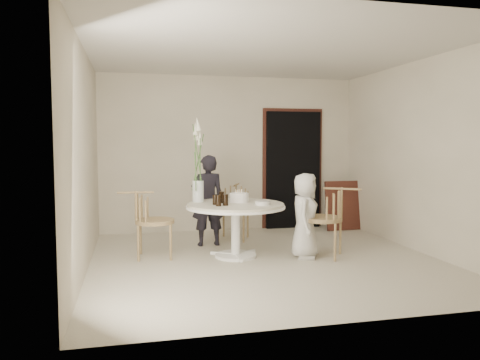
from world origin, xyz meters
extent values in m
plane|color=beige|center=(0.00, 0.00, 0.00)|extent=(4.50, 4.50, 0.00)
plane|color=silver|center=(0.00, 0.00, 2.70)|extent=(4.50, 4.50, 0.00)
plane|color=beige|center=(0.00, 2.25, 1.35)|extent=(4.50, 0.00, 4.50)
plane|color=beige|center=(0.00, -2.25, 1.35)|extent=(4.50, 0.00, 4.50)
plane|color=beige|center=(-2.25, 0.00, 1.35)|extent=(0.00, 4.50, 4.50)
plane|color=beige|center=(2.25, 0.00, 1.35)|extent=(0.00, 4.50, 4.50)
cube|color=black|center=(1.15, 2.19, 1.05)|extent=(1.00, 0.10, 2.10)
cube|color=#52251C|center=(1.15, 2.23, 1.11)|extent=(1.12, 0.03, 2.22)
cylinder|color=white|center=(-0.35, 0.25, 0.02)|extent=(0.56, 0.56, 0.04)
cylinder|color=white|center=(-0.35, 0.25, 0.34)|extent=(0.12, 0.12, 0.65)
cylinder|color=white|center=(-0.35, 0.25, 0.68)|extent=(1.33, 1.33, 0.03)
cylinder|color=beige|center=(-0.35, 0.25, 0.71)|extent=(1.30, 1.30, 0.04)
cube|color=#52251C|center=(1.95, 1.77, 0.43)|extent=(0.66, 0.21, 0.87)
cylinder|color=tan|center=(-0.40, 1.27, 0.23)|extent=(0.03, 0.03, 0.45)
cylinder|color=tan|center=(-0.03, 1.11, 0.23)|extent=(0.03, 0.03, 0.45)
cylinder|color=tan|center=(-0.24, 1.64, 0.23)|extent=(0.03, 0.03, 0.45)
cylinder|color=tan|center=(0.13, 1.48, 0.23)|extent=(0.03, 0.03, 0.45)
cylinder|color=tan|center=(-0.14, 1.38, 0.47)|extent=(0.50, 0.50, 0.05)
cylinder|color=tan|center=(0.74, 0.33, 0.25)|extent=(0.03, 0.03, 0.49)
cylinder|color=tan|center=(0.49, -0.04, 0.25)|extent=(0.03, 0.03, 0.49)
cylinder|color=tan|center=(1.10, 0.08, 0.25)|extent=(0.03, 0.03, 0.49)
cylinder|color=tan|center=(0.86, -0.28, 0.25)|extent=(0.03, 0.03, 0.49)
cylinder|color=tan|center=(0.80, 0.02, 0.52)|extent=(0.55, 0.55, 0.05)
cylinder|color=tan|center=(-1.22, 0.26, 0.23)|extent=(0.03, 0.03, 0.47)
cylinder|color=tan|center=(-1.18, 0.68, 0.23)|extent=(0.03, 0.03, 0.47)
cylinder|color=tan|center=(-1.64, 0.30, 0.23)|extent=(0.03, 0.03, 0.47)
cylinder|color=tan|center=(-1.60, 0.71, 0.23)|extent=(0.03, 0.03, 0.47)
cylinder|color=tan|center=(-1.41, 0.49, 0.49)|extent=(0.52, 0.52, 0.05)
imported|color=black|center=(-0.60, 1.05, 0.68)|extent=(0.51, 0.35, 1.36)
imported|color=silver|center=(0.54, 0.00, 0.57)|extent=(0.57, 0.66, 1.14)
cylinder|color=white|center=(-0.27, 0.37, 0.79)|extent=(0.26, 0.26, 0.12)
cylinder|color=beige|center=(-0.27, 0.37, 0.88)|extent=(0.01, 0.01, 0.05)
cylinder|color=beige|center=(-0.23, 0.40, 0.88)|extent=(0.01, 0.01, 0.05)
cylinder|color=beige|center=(-0.32, 0.39, 0.88)|extent=(0.01, 0.01, 0.05)
cylinder|color=beige|center=(-0.25, 0.33, 0.88)|extent=(0.01, 0.01, 0.05)
cylinder|color=beige|center=(-0.31, 0.34, 0.88)|extent=(0.01, 0.01, 0.05)
cylinder|color=black|center=(-0.62, 0.03, 0.80)|extent=(0.07, 0.07, 0.15)
cylinder|color=black|center=(-0.52, 0.07, 0.80)|extent=(0.09, 0.09, 0.15)
cylinder|color=black|center=(-0.64, 0.18, 0.80)|extent=(0.08, 0.08, 0.13)
cylinder|color=black|center=(-0.52, 0.33, 0.81)|extent=(0.10, 0.10, 0.16)
cylinder|color=silver|center=(-0.04, 0.02, 0.76)|extent=(0.24, 0.24, 0.05)
cylinder|color=silver|center=(-0.82, 0.54, 0.88)|extent=(0.16, 0.16, 0.29)
cylinder|color=#447130|center=(-0.78, 0.54, 1.24)|extent=(0.01, 0.01, 0.73)
cone|color=white|center=(-0.78, 0.54, 1.61)|extent=(0.07, 0.07, 0.19)
cylinder|color=#447130|center=(-0.81, 0.57, 1.27)|extent=(0.01, 0.01, 0.80)
cone|color=white|center=(-0.81, 0.57, 1.67)|extent=(0.07, 0.07, 0.19)
cylinder|color=#447130|center=(-0.85, 0.55, 1.31)|extent=(0.01, 0.01, 0.86)
cone|color=white|center=(-0.85, 0.55, 1.74)|extent=(0.07, 0.07, 0.19)
cylinder|color=#447130|center=(-0.82, 0.51, 1.34)|extent=(0.01, 0.01, 0.92)
cone|color=white|center=(-0.82, 0.51, 1.80)|extent=(0.07, 0.07, 0.19)
camera|label=1|loc=(-1.71, -5.83, 1.54)|focal=35.00mm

